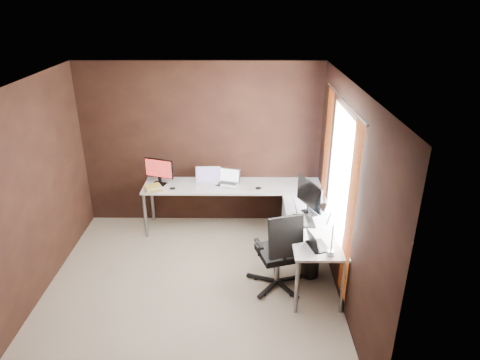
# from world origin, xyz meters

# --- Properties ---
(room) EXTENTS (3.60, 3.60, 2.50)m
(room) POSITION_xyz_m (0.34, 0.07, 1.28)
(room) COLOR #A1907D
(room) RESTS_ON ground
(desk) EXTENTS (2.65, 2.25, 0.73)m
(desk) POSITION_xyz_m (0.84, 1.04, 0.68)
(desk) COLOR white
(desk) RESTS_ON ground
(drawer_pedestal) EXTENTS (0.42, 0.50, 0.60)m
(drawer_pedestal) POSITION_xyz_m (1.43, 1.15, 0.30)
(drawer_pedestal) COLOR white
(drawer_pedestal) RESTS_ON ground
(monitor_left) EXTENTS (0.44, 0.20, 0.40)m
(monitor_left) POSITION_xyz_m (-0.62, 1.54, 0.95)
(monitor_left) COLOR black
(monitor_left) RESTS_ON desk
(monitor_right) EXTENTS (0.25, 0.52, 0.46)m
(monitor_right) POSITION_xyz_m (1.49, 0.62, 0.99)
(monitor_right) COLOR black
(monitor_right) RESTS_ON desk
(laptop_white) EXTENTS (0.38, 0.28, 0.25)m
(laptop_white) POSITION_xyz_m (0.11, 1.54, 0.78)
(laptop_white) COLOR white
(laptop_white) RESTS_ON desk
(laptop_silver) EXTENTS (0.39, 0.32, 0.22)m
(laptop_silver) POSITION_xyz_m (0.41, 1.54, 0.78)
(laptop_silver) COLOR silver
(laptop_silver) RESTS_ON desk
(laptop_black_big) EXTENTS (0.26, 0.36, 0.23)m
(laptop_black_big) POSITION_xyz_m (1.37, 0.41, 0.78)
(laptop_black_big) COLOR black
(laptop_black_big) RESTS_ON desk
(laptop_black_small) EXTENTS (0.27, 0.32, 0.19)m
(laptop_black_small) POSITION_xyz_m (1.46, -0.18, 0.77)
(laptop_black_small) COLOR black
(laptop_black_small) RESTS_ON desk
(book_stack) EXTENTS (0.30, 0.27, 0.08)m
(book_stack) POSITION_xyz_m (-0.67, 1.30, 0.77)
(book_stack) COLOR tan
(book_stack) RESTS_ON desk
(mouse_left) EXTENTS (0.09, 0.06, 0.03)m
(mouse_left) POSITION_xyz_m (-0.40, 1.34, 0.75)
(mouse_left) COLOR black
(mouse_left) RESTS_ON desk
(mouse_corner) EXTENTS (0.11, 0.09, 0.04)m
(mouse_corner) POSITION_xyz_m (0.86, 1.36, 0.75)
(mouse_corner) COLOR black
(mouse_corner) RESTS_ON desk
(desk_lamp) EXTENTS (0.19, 0.22, 0.59)m
(desk_lamp) POSITION_xyz_m (1.53, -0.28, 1.10)
(desk_lamp) COLOR slate
(desk_lamp) RESTS_ON desk
(office_chair) EXTENTS (0.60, 0.62, 1.06)m
(office_chair) POSITION_xyz_m (1.07, 0.06, 0.31)
(office_chair) COLOR black
(office_chair) RESTS_ON ground
(wastebasket) EXTENTS (0.25, 0.25, 0.27)m
(wastebasket) POSITION_xyz_m (1.50, 0.29, 0.13)
(wastebasket) COLOR black
(wastebasket) RESTS_ON ground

